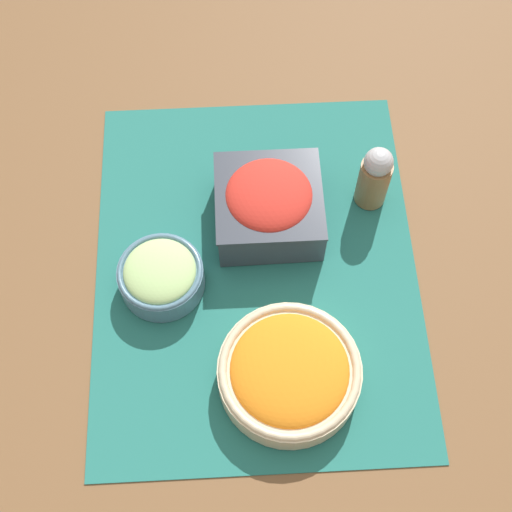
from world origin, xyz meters
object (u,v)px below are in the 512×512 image
(tomato_bowl, at_px, (269,204))
(carrot_bowl, at_px, (289,372))
(cucumber_bowl, at_px, (161,275))
(pepper_shaker, at_px, (375,177))

(tomato_bowl, relative_size, carrot_bowl, 0.81)
(cucumber_bowl, height_order, pepper_shaker, pepper_shaker)
(tomato_bowl, bearing_deg, cucumber_bowl, 122.20)
(carrot_bowl, height_order, pepper_shaker, pepper_shaker)
(tomato_bowl, bearing_deg, pepper_shaker, -78.79)
(cucumber_bowl, xyz_separation_m, pepper_shaker, (0.13, -0.30, 0.03))
(carrot_bowl, height_order, cucumber_bowl, carrot_bowl)
(cucumber_bowl, relative_size, pepper_shaker, 1.05)
(pepper_shaker, bearing_deg, cucumber_bowl, 112.51)
(tomato_bowl, height_order, cucumber_bowl, tomato_bowl)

